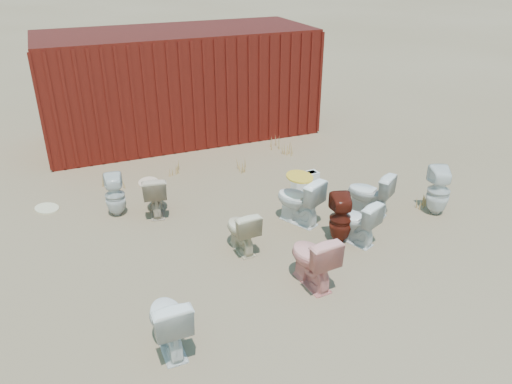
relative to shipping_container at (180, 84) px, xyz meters
name	(u,v)px	position (x,y,z in m)	size (l,w,h in m)	color
ground	(271,240)	(0.00, -5.20, -1.20)	(100.00, 100.00, 0.00)	brown
shipping_container	(180,84)	(0.00, 0.00, 0.00)	(6.00, 2.40, 2.40)	#4C130C
toilet_front_a	(168,321)	(-1.97, -6.85, -0.82)	(0.43, 0.75, 0.76)	white
toilet_front_pink	(312,259)	(0.06, -6.40, -0.81)	(0.44, 0.77, 0.78)	pink
toilet_front_c	(356,221)	(1.16, -5.72, -0.84)	(0.40, 0.70, 0.72)	white
toilet_front_maroon	(341,219)	(0.96, -5.62, -0.81)	(0.35, 0.36, 0.78)	#56180E
toilet_front_e	(369,193)	(1.85, -5.05, -0.82)	(0.42, 0.74, 0.75)	silver
toilet_back_a	(115,195)	(-2.06, -3.47, -0.84)	(0.33, 0.33, 0.72)	silver
toilet_back_beige_left	(242,230)	(-0.51, -5.27, -0.86)	(0.38, 0.66, 0.68)	beige
toilet_back_beige_right	(155,194)	(-1.43, -3.67, -0.84)	(0.40, 0.70, 0.71)	#C0A98C
toilet_back_yellowlid	(299,200)	(0.64, -4.85, -0.80)	(0.45, 0.79, 0.80)	white
toilet_back_e	(439,191)	(2.92, -5.47, -0.79)	(0.37, 0.38, 0.83)	white
yellow_lid	(300,177)	(0.64, -4.85, -0.39)	(0.41, 0.51, 0.03)	gold
loose_tank	(305,182)	(1.27, -3.88, -1.02)	(0.50, 0.20, 0.35)	white
loose_lid_near	(148,182)	(-1.33, -2.44, -1.19)	(0.38, 0.49, 0.02)	beige
loose_lid_far	(47,208)	(-3.15, -2.81, -1.19)	(0.36, 0.47, 0.02)	beige
weed_clump_a	(114,181)	(-1.96, -2.43, -1.05)	(0.36, 0.36, 0.30)	#A57D42
weed_clump_b	(244,164)	(0.58, -2.57, -1.08)	(0.32, 0.32, 0.24)	#A57D42
weed_clump_c	(291,148)	(1.81, -2.21, -1.05)	(0.36, 0.36, 0.30)	#A57D42
weed_clump_d	(174,168)	(-0.76, -2.17, -1.09)	(0.30, 0.30, 0.22)	#A57D42
weed_clump_e	(273,142)	(1.60, -1.70, -1.05)	(0.34, 0.34, 0.29)	#A57D42
weed_clump_f	(420,199)	(2.85, -5.15, -1.08)	(0.28, 0.28, 0.25)	#A57D42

